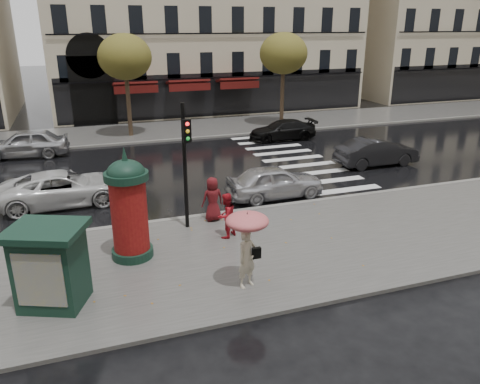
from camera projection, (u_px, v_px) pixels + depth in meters
name	position (u px, v px, depth m)	size (l,w,h in m)	color
ground	(253.00, 246.00, 16.05)	(160.00, 160.00, 0.00)	black
near_sidewalk	(259.00, 251.00, 15.58)	(90.00, 7.00, 0.12)	#474744
far_sidewalk	(158.00, 131.00, 32.91)	(90.00, 6.00, 0.12)	#474744
near_kerb	(227.00, 213.00, 18.69)	(90.00, 0.25, 0.14)	slate
far_kerb	(166.00, 140.00, 30.24)	(90.00, 0.25, 0.14)	slate
zebra_crossing	(293.00, 159.00, 26.42)	(3.60, 11.75, 0.01)	silver
tree_far_left	(125.00, 57.00, 29.66)	(3.40, 3.40, 6.64)	#38281C
tree_far_right	(283.00, 54.00, 33.05)	(3.40, 3.40, 6.64)	#38281C
woman_umbrella	(247.00, 238.00, 12.91)	(1.20, 1.20, 2.31)	beige
woman_red	(226.00, 216.00, 16.21)	(0.79, 0.61, 1.62)	#B51621
man_burgundy	(213.00, 199.00, 17.62)	(0.83, 0.54, 1.70)	#571115
morris_column	(129.00, 206.00, 14.54)	(1.35, 1.35, 3.64)	black
traffic_light	(185.00, 155.00, 16.30)	(0.32, 0.44, 4.57)	black
newsstand	(51.00, 265.00, 12.19)	(2.32, 2.17, 2.24)	black
car_silver	(275.00, 182.00, 20.32)	(1.71, 4.26, 1.45)	silver
car_darkgrey	(377.00, 152.00, 24.97)	(1.56, 4.47, 1.47)	black
car_white	(63.00, 188.00, 19.57)	(2.34, 5.08, 1.41)	silver
car_black	(282.00, 130.00, 30.52)	(1.78, 4.38, 1.27)	black
car_far_silver	(25.00, 143.00, 26.51)	(1.88, 4.67, 1.59)	#AAABAF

